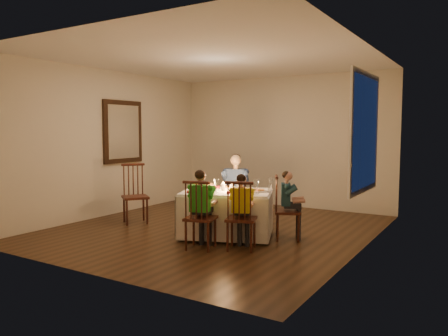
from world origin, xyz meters
The scene contains 26 objects.
ground centered at (0.00, 0.00, 0.00)m, with size 5.00×5.00×0.00m, color black.
wall_left centered at (-2.25, 0.00, 1.30)m, with size 0.02×5.00×2.60m, color beige.
wall_right centered at (2.25, 0.00, 1.30)m, with size 0.02×5.00×2.60m, color beige.
wall_back centered at (0.00, 2.50, 1.30)m, with size 4.50×0.02×2.60m, color beige.
ceiling centered at (0.00, 0.00, 2.60)m, with size 5.00×5.00×0.00m, color white.
dining_table centered at (0.39, -0.31, 0.47)m, with size 1.53×1.33×0.63m.
chair_adult centered at (0.18, 0.32, 0.00)m, with size 0.37×0.35×0.90m, color #33180E, non-canonical shape.
chair_near_left centered at (0.45, -1.05, 0.00)m, with size 0.37×0.35×0.90m, color #33180E, non-canonical shape.
chair_near_right centered at (0.92, -0.81, 0.00)m, with size 0.37×0.35×0.90m, color #33180E, non-canonical shape.
chair_end centered at (1.22, -0.02, 0.00)m, with size 0.37×0.35×0.90m, color #33180E, non-canonical shape.
chair_extra centered at (-1.35, -0.33, 0.00)m, with size 0.40×0.38×0.98m, color #33180E, non-canonical shape.
adult centered at (0.18, 0.32, 0.00)m, with size 0.40×0.37×1.15m, color navy, non-canonical shape.
child_green centered at (0.45, -1.05, 0.00)m, with size 0.33×0.30×1.03m, color green, non-canonical shape.
child_yellow centered at (0.92, -0.81, 0.00)m, with size 0.30×0.28×0.98m, color gold, non-canonical shape.
child_teal centered at (1.22, -0.02, 0.00)m, with size 0.29×0.27×0.96m, color #1A3841, non-canonical shape.
setting_adult centered at (0.27, -0.06, 0.67)m, with size 0.26×0.26×0.02m, color white.
setting_green centered at (0.23, -0.66, 0.67)m, with size 0.26×0.26×0.02m, color white.
setting_yellow centered at (0.75, -0.43, 0.67)m, with size 0.26×0.26×0.02m, color white.
setting_teal centered at (0.82, -0.14, 0.67)m, with size 0.26×0.26×0.02m, color white.
candle_left centered at (0.35, -0.32, 0.71)m, with size 0.06×0.06×0.10m, color silver.
candle_right centered at (0.47, -0.28, 0.71)m, with size 0.06×0.06×0.10m, color silver.
squash centered at (-0.20, -0.26, 0.71)m, with size 0.09×0.09×0.09m, color yellow.
orange_fruit centered at (0.57, -0.19, 0.70)m, with size 0.08×0.08×0.08m, color orange.
serving_bowl centered at (-0.02, -0.17, 0.69)m, with size 0.20×0.20×0.05m, color white.
wall_mirror centered at (-2.22, 0.30, 1.50)m, with size 0.06×0.95×1.15m.
window_blinds centered at (2.21, 0.10, 1.50)m, with size 0.07×1.34×1.54m.
Camera 1 is at (3.61, -5.62, 1.54)m, focal length 35.00 mm.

